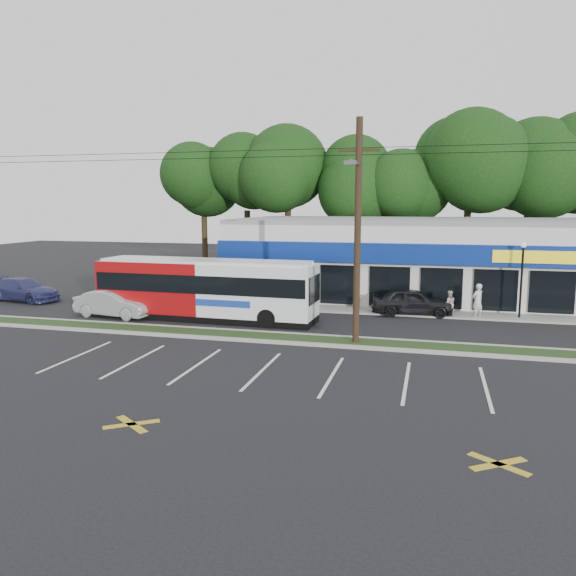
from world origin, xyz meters
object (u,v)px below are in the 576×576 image
Objects in this scene: metrobus at (206,288)px; pedestrian_a at (478,301)px; car_silver at (115,303)px; utility_pole at (354,224)px; pedestrian_b at (449,304)px; lamp_post at (522,271)px; car_blue at (24,290)px; car_dark at (412,302)px.

metrobus is 15.06m from pedestrian_a.
utility_pole is at bearing -94.23° from car_silver.
pedestrian_b is (4.41, 7.57, -4.67)m from utility_pole.
lamp_post is at bearing 16.30° from metrobus.
metrobus reaches higher than pedestrian_b.
pedestrian_a reaches higher than car_blue.
pedestrian_a is at bearing 17.33° from metrobus.
lamp_post reaches higher than car_silver.
utility_pole is 9.19m from car_dark.
metrobus is at bearing -91.33° from car_blue.
car_silver is at bearing 0.80° from pedestrian_b.
metrobus reaches higher than car_dark.
pedestrian_a reaches higher than car_dark.
lamp_post reaches higher than pedestrian_a.
car_dark reaches higher than pedestrian_b.
car_blue is at bearing 77.16° from car_silver.
car_blue is 3.42× the size of pedestrian_b.
utility_pole reaches higher than car_silver.
pedestrian_a is at bearing 166.28° from pedestrian_b.
car_silver is (-16.17, -4.71, -0.01)m from car_dark.
utility_pole is 11.76× the size of lamp_post.
utility_pole is 9.78× the size of car_blue.
pedestrian_a is at bearing 51.99° from utility_pole.
car_silver is at bearing -101.45° from car_blue.
pedestrian_b is at bearing -97.09° from car_dark.
utility_pole is at bearing 46.08° from pedestrian_b.
utility_pole is 10.59m from pedestrian_a.
lamp_post is 4.23m from pedestrian_b.
pedestrian_b is (12.99, 4.00, -1.00)m from metrobus.
pedestrian_a is (-2.25, -0.30, -1.70)m from lamp_post.
utility_pole is 4.05× the size of metrobus.
car_blue is (-30.63, -1.80, -1.93)m from lamp_post.
pedestrian_a is (3.54, 0.00, 0.19)m from car_dark.
utility_pole is at bearing 10.00° from pedestrian_a.
car_dark is 2.35× the size of pedestrian_a.
car_blue is 26.91m from pedestrian_b.
utility_pole is 25.73× the size of pedestrian_a.
lamp_post is 0.91× the size of car_silver.
car_dark is (10.96, 4.00, -0.97)m from metrobus.
car_dark is at bearing -13.72° from pedestrian_b.
car_blue is (-13.88, 2.50, -1.01)m from metrobus.
car_dark is 3.55m from pedestrian_a.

